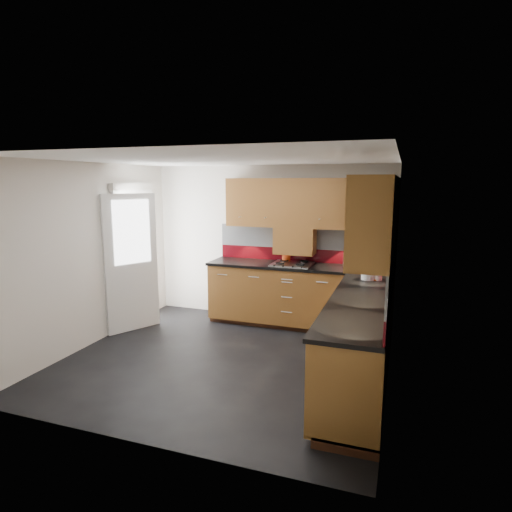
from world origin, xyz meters
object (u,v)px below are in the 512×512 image
at_px(toaster, 354,261).
at_px(food_processor, 368,269).
at_px(gas_hob, 292,264).
at_px(utensil_pot, 286,256).

distance_m(toaster, food_processor, 0.75).
height_order(gas_hob, utensil_pot, utensil_pot).
bearing_deg(utensil_pot, food_processor, -32.21).
xyz_separation_m(toaster, food_processor, (0.26, -0.70, 0.03)).
height_order(toaster, food_processor, food_processor).
bearing_deg(gas_hob, toaster, 5.96).
bearing_deg(toaster, gas_hob, -174.04).
bearing_deg(utensil_pot, gas_hob, -54.10).
distance_m(utensil_pot, food_processor, 1.51).
bearing_deg(gas_hob, food_processor, -28.24).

